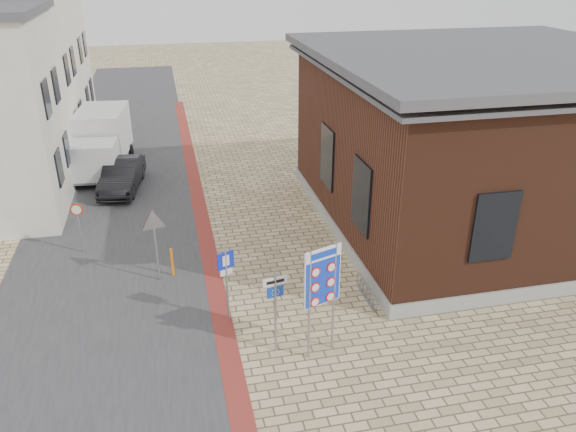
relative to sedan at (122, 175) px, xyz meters
name	(u,v)px	position (x,y,z in m)	size (l,w,h in m)	color
ground	(303,354)	(5.31, -13.43, -0.70)	(120.00, 120.00, 0.00)	tan
road_strip	(121,177)	(-0.19, 1.57, -0.69)	(7.00, 60.00, 0.02)	#38383A
curb_strip	(201,212)	(3.31, -3.43, -0.69)	(0.60, 40.00, 0.02)	maroon
brick_building	(482,137)	(14.30, -6.44, 2.78)	(13.00, 13.00, 6.80)	gray
townhouse_far	(22,64)	(-5.69, 10.57, 3.47)	(7.40, 6.40, 8.30)	beige
bike_rack	(366,292)	(7.96, -11.23, -0.44)	(0.08, 1.80, 0.60)	slate
sedan	(122,175)	(0.00, 0.00, 0.00)	(1.48, 4.25, 1.40)	black
box_truck	(101,141)	(-1.02, 2.87, 0.81)	(2.84, 5.81, 2.93)	slate
border_sign	(322,279)	(5.81, -13.46, 1.68)	(1.07, 0.42, 3.28)	gray
essen_sign	(275,300)	(4.62, -13.13, 0.98)	(0.68, 0.16, 2.53)	gray
parking_sign	(226,274)	(3.51, -11.43, 0.94)	(0.51, 0.24, 2.41)	gray
yield_sign	(154,228)	(1.51, -8.62, 1.27)	(0.90, 0.28, 2.57)	gray
speed_sign	(79,221)	(-1.19, -6.04, 0.60)	(0.47, 0.08, 1.99)	gray
bollard	(172,262)	(1.97, -8.43, -0.18)	(0.09, 0.09, 1.04)	orange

